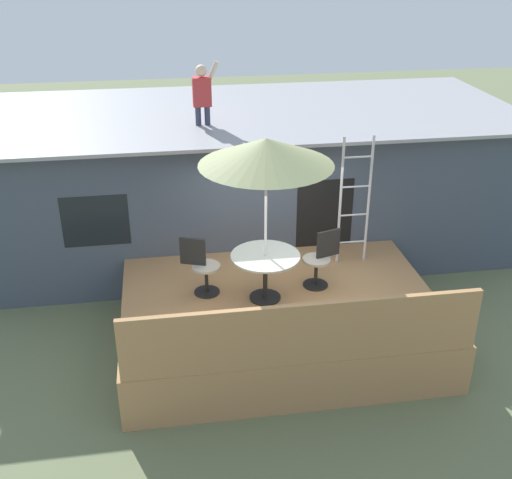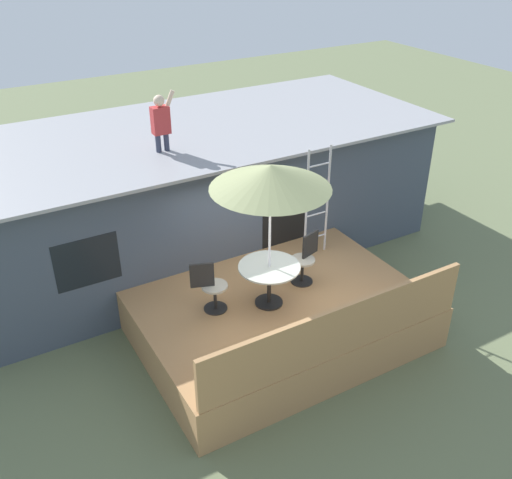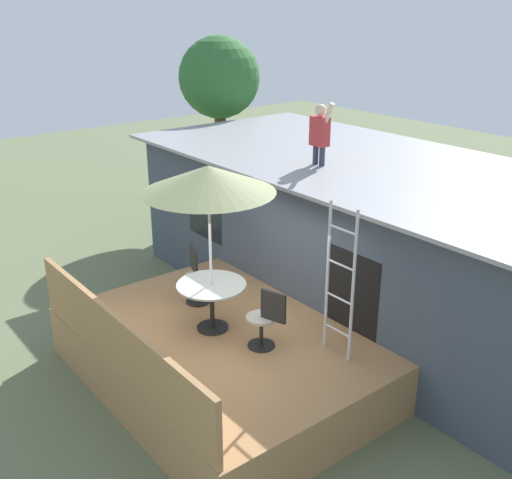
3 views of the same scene
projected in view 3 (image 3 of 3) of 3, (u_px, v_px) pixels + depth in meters
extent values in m
plane|color=#66704C|center=(223.00, 379.00, 9.42)|extent=(40.00, 40.00, 0.00)
cube|color=#424C5B|center=(384.00, 244.00, 11.00)|extent=(10.00, 4.00, 2.72)
cube|color=#99999E|center=(390.00, 169.00, 10.50)|extent=(10.50, 4.50, 0.06)
cube|color=black|center=(205.00, 216.00, 11.83)|extent=(1.10, 0.03, 0.90)
cube|color=black|center=(352.00, 315.00, 9.16)|extent=(1.00, 0.03, 2.00)
cube|color=#A87A4C|center=(223.00, 356.00, 9.28)|extent=(4.79, 3.47, 0.80)
cube|color=#A87A4C|center=(116.00, 344.00, 7.99)|extent=(4.69, 0.08, 0.90)
cylinder|color=black|center=(213.00, 327.00, 9.27)|extent=(0.48, 0.48, 0.03)
cylinder|color=black|center=(212.00, 306.00, 9.14)|extent=(0.07, 0.07, 0.71)
cylinder|color=#999E93|center=(211.00, 285.00, 9.01)|extent=(1.04, 1.04, 0.03)
cylinder|color=silver|center=(210.00, 256.00, 8.84)|extent=(0.04, 0.04, 2.40)
cone|color=#8C9360|center=(208.00, 179.00, 8.42)|extent=(1.90, 1.90, 0.38)
cylinder|color=silver|center=(328.00, 276.00, 8.42)|extent=(0.04, 0.04, 2.20)
cylinder|color=silver|center=(353.00, 288.00, 8.07)|extent=(0.04, 0.04, 2.20)
cylinder|color=silver|center=(337.00, 330.00, 8.52)|extent=(0.48, 0.03, 0.03)
cylinder|color=silver|center=(339.00, 298.00, 8.34)|extent=(0.48, 0.03, 0.03)
cylinder|color=silver|center=(341.00, 265.00, 8.15)|extent=(0.48, 0.03, 0.03)
cylinder|color=silver|center=(343.00, 230.00, 7.97)|extent=(0.48, 0.03, 0.03)
cylinder|color=#33384C|center=(316.00, 154.00, 10.62)|extent=(0.10, 0.10, 0.34)
cylinder|color=#33384C|center=(322.00, 156.00, 10.50)|extent=(0.10, 0.10, 0.34)
cube|color=#B73333|center=(320.00, 131.00, 10.41)|extent=(0.32, 0.20, 0.50)
sphere|color=beige|center=(321.00, 110.00, 10.28)|extent=(0.20, 0.20, 0.20)
cylinder|color=beige|center=(328.00, 115.00, 10.17)|extent=(0.26, 0.08, 0.44)
cylinder|color=black|center=(198.00, 301.00, 10.09)|extent=(0.40, 0.40, 0.02)
cylinder|color=black|center=(198.00, 289.00, 10.00)|extent=(0.06, 0.06, 0.44)
cylinder|color=#A59E8C|center=(197.00, 277.00, 9.92)|extent=(0.44, 0.44, 0.04)
cube|color=black|center=(194.00, 258.00, 10.01)|extent=(0.39, 0.17, 0.44)
cylinder|color=black|center=(261.00, 345.00, 8.80)|extent=(0.40, 0.40, 0.02)
cylinder|color=black|center=(261.00, 332.00, 8.72)|extent=(0.06, 0.06, 0.44)
cylinder|color=#A59E8C|center=(261.00, 318.00, 8.64)|extent=(0.44, 0.44, 0.04)
cube|color=black|center=(273.00, 306.00, 8.44)|extent=(0.39, 0.15, 0.44)
cylinder|color=brown|center=(221.00, 156.00, 16.17)|extent=(0.30, 0.30, 3.22)
sphere|color=#2D662D|center=(219.00, 77.00, 15.43)|extent=(2.06, 2.06, 2.06)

